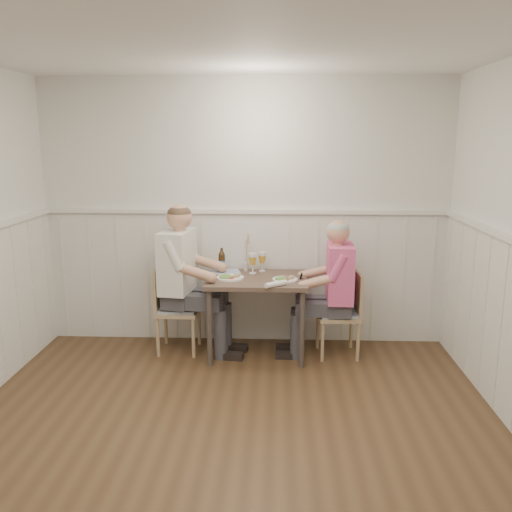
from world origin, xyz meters
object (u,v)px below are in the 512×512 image
at_px(chair_right, 343,310).
at_px(grass_vase, 246,253).
at_px(chair_left, 173,306).
at_px(beer_bottle, 222,261).
at_px(man_in_pink, 335,300).
at_px(diner_cream, 183,291).
at_px(dining_table, 257,288).

bearing_deg(chair_right, grass_vase, 164.48).
relative_size(chair_left, beer_bottle, 3.55).
bearing_deg(man_in_pink, chair_right, 19.59).
bearing_deg(chair_left, diner_cream, -12.66).
relative_size(dining_table, chair_right, 1.14).
distance_m(man_in_pink, diner_cream, 1.43).
bearing_deg(beer_bottle, chair_left, -158.72).
relative_size(beer_bottle, grass_vase, 0.61).
xyz_separation_m(beer_bottle, grass_vase, (0.23, 0.04, 0.07)).
xyz_separation_m(man_in_pink, grass_vase, (-0.85, 0.29, 0.37)).
bearing_deg(chair_right, beer_bottle, 169.42).
relative_size(chair_right, man_in_pink, 0.61).
xyz_separation_m(man_in_pink, beer_bottle, (-1.08, 0.25, 0.30)).
distance_m(dining_table, man_in_pink, 0.73).
bearing_deg(man_in_pink, chair_left, 177.32).
xyz_separation_m(diner_cream, beer_bottle, (0.35, 0.20, 0.24)).
height_order(dining_table, diner_cream, diner_cream).
distance_m(dining_table, beer_bottle, 0.46).
height_order(man_in_pink, grass_vase, man_in_pink).
relative_size(chair_right, chair_left, 0.98).
bearing_deg(chair_left, beer_bottle, 21.28).
relative_size(man_in_pink, diner_cream, 0.91).
height_order(dining_table, grass_vase, grass_vase).
bearing_deg(chair_left, dining_table, -3.22).
distance_m(dining_table, diner_cream, 0.71).
distance_m(chair_right, man_in_pink, 0.15).
bearing_deg(chair_right, dining_table, -179.59).
bearing_deg(beer_bottle, dining_table, -32.53).
distance_m(dining_table, chair_right, 0.84).
height_order(chair_right, beer_bottle, beer_bottle).
bearing_deg(man_in_pink, diner_cream, 178.06).
bearing_deg(grass_vase, man_in_pink, -19.04).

